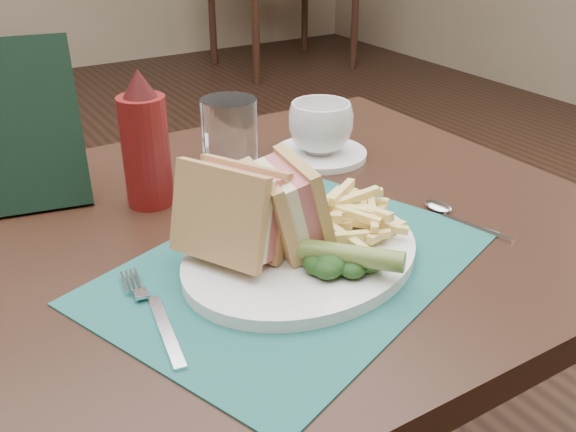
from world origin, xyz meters
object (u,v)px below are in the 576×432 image
(sandwich_half_a, at_px, (219,219))
(saucer, at_px, (320,154))
(ketchup_bottle, at_px, (145,139))
(plate, at_px, (302,255))
(check_presenter, at_px, (26,126))
(sandwich_half_b, at_px, (271,207))
(coffee_cup, at_px, (321,127))
(placemat, at_px, (295,265))
(drinking_glass, at_px, (230,144))
(table_bg_right, at_px, (283,12))
(table_main, at_px, (265,430))

(sandwich_half_a, height_order, saucer, sandwich_half_a)
(sandwich_half_a, bearing_deg, ketchup_bottle, 61.13)
(plate, bearing_deg, saucer, 35.93)
(sandwich_half_a, xyz_separation_m, check_presenter, (-0.13, 0.31, 0.04))
(sandwich_half_b, bearing_deg, coffee_cup, 54.57)
(coffee_cup, relative_size, ketchup_bottle, 0.55)
(plate, relative_size, check_presenter, 1.33)
(saucer, bearing_deg, placemat, -129.16)
(sandwich_half_a, relative_size, check_presenter, 0.50)
(placemat, distance_m, drinking_glass, 0.25)
(table_bg_right, bearing_deg, sandwich_half_a, -122.28)
(saucer, relative_size, check_presenter, 0.66)
(placemat, height_order, plate, plate)
(ketchup_bottle, bearing_deg, sandwich_half_b, -74.34)
(drinking_glass, relative_size, ketchup_bottle, 0.70)
(table_bg_right, height_order, placemat, placemat)
(sandwich_half_b, distance_m, ketchup_bottle, 0.23)
(table_main, distance_m, plate, 0.40)
(placemat, bearing_deg, saucer, 50.84)
(table_main, distance_m, saucer, 0.45)
(plate, relative_size, saucer, 2.00)
(drinking_glass, bearing_deg, table_main, -98.44)
(drinking_glass, height_order, check_presenter, check_presenter)
(placemat, relative_size, sandwich_half_b, 4.17)
(drinking_glass, bearing_deg, ketchup_bottle, 175.53)
(ketchup_bottle, relative_size, check_presenter, 0.82)
(drinking_glass, bearing_deg, table_bg_right, 57.56)
(saucer, xyz_separation_m, check_presenter, (-0.42, 0.07, 0.10))
(sandwich_half_a, bearing_deg, drinking_glass, 32.19)
(sandwich_half_b, xyz_separation_m, drinking_glass, (0.06, 0.21, -0.00))
(drinking_glass, xyz_separation_m, ketchup_bottle, (-0.12, 0.01, 0.03))
(drinking_glass, bearing_deg, saucer, 8.72)
(check_presenter, bearing_deg, table_bg_right, 64.98)
(coffee_cup, relative_size, check_presenter, 0.45)
(sandwich_half_a, xyz_separation_m, coffee_cup, (0.30, 0.24, -0.02))
(placemat, xyz_separation_m, sandwich_half_a, (-0.08, 0.02, 0.07))
(table_main, height_order, sandwich_half_b, sandwich_half_b)
(saucer, relative_size, coffee_cup, 1.47)
(sandwich_half_a, height_order, coffee_cup, sandwich_half_a)
(table_main, distance_m, check_presenter, 0.58)
(table_bg_right, bearing_deg, sandwich_half_b, -121.50)
(table_main, bearing_deg, placemat, -101.05)
(saucer, height_order, check_presenter, check_presenter)
(placemat, height_order, coffee_cup, coffee_cup)
(saucer, bearing_deg, check_presenter, 170.95)
(table_main, relative_size, ketchup_bottle, 4.84)
(table_main, bearing_deg, sandwich_half_b, -112.60)
(sandwich_half_b, height_order, coffee_cup, sandwich_half_b)
(saucer, bearing_deg, ketchup_bottle, -176.64)
(table_bg_right, relative_size, sandwich_half_b, 8.55)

